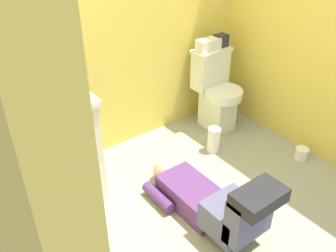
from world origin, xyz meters
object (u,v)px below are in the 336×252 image
vanity_cabinet (51,151)px  tissue_box (208,44)px  bottle_amber (48,79)px  soap_dispenser (0,90)px  bottle_pink (24,80)px  faucet (30,84)px  person_plumber (210,201)px  bottle_green (40,87)px  toiletry_bag (221,41)px  toilet (216,91)px  toilet_paper_roll (301,153)px  bottle_clear (14,89)px  paper_towel_roll (214,140)px

vanity_cabinet → tissue_box: tissue_box is taller
bottle_amber → soap_dispenser: bearing=172.9°
tissue_box → bottle_pink: 1.60m
vanity_cabinet → faucet: size_ratio=8.20×
faucet → bottle_pink: 0.05m
person_plumber → tissue_box: bearing=49.8°
bottle_pink → bottle_green: 0.11m
bottle_amber → vanity_cabinet: bearing=-140.0°
bottle_green → bottle_amber: bearing=23.8°
person_plumber → bottle_pink: 1.44m
faucet → bottle_pink: (-0.03, 0.00, 0.03)m
soap_dispenser → toiletry_bag: bearing=1.0°
tissue_box → bottle_pink: bearing=-179.6°
bottle_pink → faucet: bearing=-2.6°
toilet → faucet: faucet is taller
person_plumber → toilet_paper_roll: 1.11m
bottle_pink → bottle_amber: bearing=-23.7°
vanity_cabinet → toiletry_bag: 1.77m
soap_dispenser → toilet_paper_roll: bearing=-24.2°
bottle_clear → bottle_green: bottle_green is taller
toilet → bottle_green: (-1.58, -0.01, 0.51)m
toiletry_bag → bottle_clear: size_ratio=1.18×
bottle_clear → paper_towel_roll: (1.42, -0.38, -0.76)m
faucet → soap_dispenser: bearing=-174.0°
bottle_amber → toiletry_bag: bearing=2.4°
vanity_cabinet → soap_dispenser: 0.52m
soap_dispenser → paper_towel_roll: size_ratio=0.72×
bottle_amber → toilet_paper_roll: bottle_amber is taller
person_plumber → toiletry_bag: size_ratio=8.59×
bottle_green → bottle_amber: bottle_amber is taller
soap_dispenser → paper_towel_roll: (1.50, -0.38, -0.77)m
vanity_cabinet → toiletry_bag: (1.72, 0.15, 0.39)m
paper_towel_roll → toilet_paper_roll: paper_towel_roll is taller
bottle_clear → bottle_amber: bottle_amber is taller
vanity_cabinet → toiletry_bag: size_ratio=6.61×
bottle_amber → faucet: bearing=150.8°
faucet → soap_dispenser: (-0.19, -0.02, 0.02)m
toilet_paper_roll → person_plumber: bearing=-177.4°
tissue_box → toilet: bearing=-63.6°
toiletry_bag → person_plumber: bearing=-134.9°
person_plumber → vanity_cabinet: bearing=131.0°
faucet → bottle_clear: 0.11m
toilet → vanity_cabinet: bearing=-177.8°
toiletry_bag → paper_towel_roll: bearing=-134.6°
tissue_box → toilet_paper_roll: size_ratio=2.00×
paper_towel_roll → faucet: bearing=163.1°
paper_towel_roll → bottle_green: bearing=166.4°
tissue_box → bottle_green: bearing=-176.3°
toiletry_bag → bottle_clear: (-1.82, -0.03, 0.07)m
toiletry_bag → bottle_pink: bottle_pink is taller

